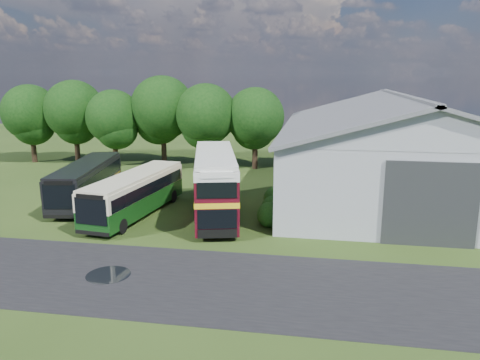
% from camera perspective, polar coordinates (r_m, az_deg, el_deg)
% --- Properties ---
extents(ground, '(120.00, 120.00, 0.00)m').
position_cam_1_polar(ground, '(26.65, -10.02, -8.95)').
color(ground, '#243912').
rests_on(ground, ground).
extents(asphalt_road, '(60.00, 8.00, 0.02)m').
position_cam_1_polar(asphalt_road, '(23.17, -5.41, -12.26)').
color(asphalt_road, black).
rests_on(asphalt_road, ground).
extents(puddle, '(2.20, 2.20, 0.01)m').
position_cam_1_polar(puddle, '(24.66, -15.75, -11.11)').
color(puddle, black).
rests_on(puddle, ground).
extents(storage_shed, '(18.80, 24.80, 8.15)m').
position_cam_1_polar(storage_shed, '(40.10, 18.84, 4.11)').
color(storage_shed, gray).
rests_on(storage_shed, ground).
extents(tree_far_left, '(6.12, 6.12, 8.64)m').
position_cam_1_polar(tree_far_left, '(56.99, -24.22, 7.51)').
color(tree_far_left, black).
rests_on(tree_far_left, ground).
extents(tree_left_a, '(6.46, 6.46, 9.12)m').
position_cam_1_polar(tree_left_a, '(54.78, -19.56, 8.05)').
color(tree_left_a, black).
rests_on(tree_left_a, ground).
extents(tree_left_b, '(5.78, 5.78, 8.16)m').
position_cam_1_polar(tree_left_b, '(51.68, -15.16, 7.40)').
color(tree_left_b, black).
rests_on(tree_left_b, ground).
extents(tree_mid, '(6.80, 6.80, 9.60)m').
position_cam_1_polar(tree_mid, '(50.94, -9.44, 8.65)').
color(tree_mid, black).
rests_on(tree_mid, ground).
extents(tree_right_a, '(6.26, 6.26, 8.83)m').
position_cam_1_polar(tree_right_a, '(48.60, -4.17, 8.01)').
color(tree_right_a, black).
rests_on(tree_right_a, ground).
extents(tree_right_b, '(5.98, 5.98, 8.45)m').
position_cam_1_polar(tree_right_b, '(48.46, 1.87, 7.72)').
color(tree_right_b, black).
rests_on(tree_right_b, ground).
extents(shrub_front, '(1.70, 1.70, 1.70)m').
position_cam_1_polar(shrub_front, '(30.97, 3.64, -5.62)').
color(shrub_front, '#194714').
rests_on(shrub_front, ground).
extents(shrub_mid, '(1.60, 1.60, 1.60)m').
position_cam_1_polar(shrub_mid, '(32.86, 4.02, -4.52)').
color(shrub_mid, '#194714').
rests_on(shrub_mid, ground).
extents(shrub_back, '(1.80, 1.80, 1.80)m').
position_cam_1_polar(shrub_back, '(34.76, 4.36, -3.54)').
color(shrub_back, '#194714').
rests_on(shrub_back, ground).
extents(bus_green_single, '(3.75, 10.93, 2.95)m').
position_cam_1_polar(bus_green_single, '(33.63, -12.64, -1.62)').
color(bus_green_single, black).
rests_on(bus_green_single, ground).
extents(bus_maroon_double, '(5.18, 10.97, 4.57)m').
position_cam_1_polar(bus_maroon_double, '(32.36, -3.04, -0.59)').
color(bus_maroon_double, black).
rests_on(bus_maroon_double, ground).
extents(bus_dark_single, '(4.25, 11.22, 3.02)m').
position_cam_1_polar(bus_dark_single, '(38.24, -18.18, -0.15)').
color(bus_dark_single, black).
rests_on(bus_dark_single, ground).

